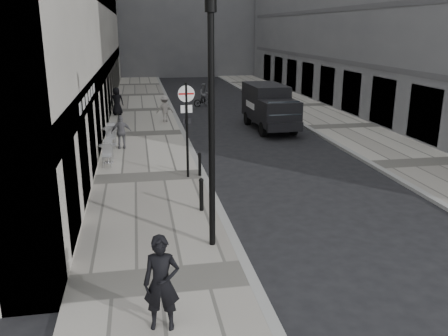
{
  "coord_description": "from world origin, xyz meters",
  "views": [
    {
      "loc": [
        -2.29,
        -6.63,
        5.4
      ],
      "look_at": [
        0.14,
        6.69,
        1.4
      ],
      "focal_mm": 38.0,
      "sensor_mm": 36.0,
      "label": 1
    }
  ],
  "objects_px": {
    "sign_post": "(187,118)",
    "walking_man": "(162,283)",
    "cyclist": "(204,98)",
    "panel_van": "(269,105)",
    "lamppost": "(211,115)"
  },
  "relations": [
    {
      "from": "panel_van",
      "to": "walking_man",
      "type": "bearing_deg",
      "value": -112.97
    },
    {
      "from": "walking_man",
      "to": "panel_van",
      "type": "relative_size",
      "value": 0.35
    },
    {
      "from": "panel_van",
      "to": "cyclist",
      "type": "xyz_separation_m",
      "value": [
        -2.4,
        8.48,
        -0.71
      ]
    },
    {
      "from": "panel_van",
      "to": "lamppost",
      "type": "bearing_deg",
      "value": -112.45
    },
    {
      "from": "panel_van",
      "to": "cyclist",
      "type": "height_order",
      "value": "panel_van"
    },
    {
      "from": "walking_man",
      "to": "sign_post",
      "type": "bearing_deg",
      "value": 91.05
    },
    {
      "from": "lamppost",
      "to": "panel_van",
      "type": "relative_size",
      "value": 1.15
    },
    {
      "from": "sign_post",
      "to": "cyclist",
      "type": "xyz_separation_m",
      "value": [
        2.99,
        16.87,
        -1.7
      ]
    },
    {
      "from": "sign_post",
      "to": "walking_man",
      "type": "bearing_deg",
      "value": -102.54
    },
    {
      "from": "panel_van",
      "to": "cyclist",
      "type": "distance_m",
      "value": 8.84
    },
    {
      "from": "sign_post",
      "to": "panel_van",
      "type": "distance_m",
      "value": 10.02
    },
    {
      "from": "lamppost",
      "to": "panel_van",
      "type": "height_order",
      "value": "lamppost"
    },
    {
      "from": "cyclist",
      "to": "panel_van",
      "type": "bearing_deg",
      "value": -79.16
    },
    {
      "from": "walking_man",
      "to": "cyclist",
      "type": "bearing_deg",
      "value": 90.34
    },
    {
      "from": "lamppost",
      "to": "cyclist",
      "type": "relative_size",
      "value": 3.62
    }
  ]
}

